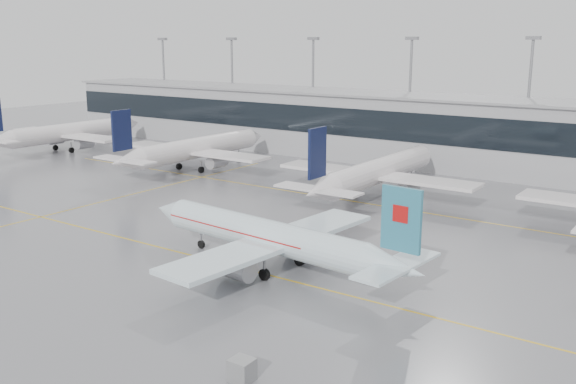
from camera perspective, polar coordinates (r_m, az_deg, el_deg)
The scene contains 13 objects.
ground at distance 65.32m, azimuth -6.10°, elevation -6.25°, with size 320.00×320.00×0.00m, color slate.
taxi_line_main at distance 65.32m, azimuth -6.10°, elevation -6.25°, with size 120.00×0.25×0.01m, color gold.
taxi_line_north at distance 89.07m, azimuth 6.68°, elevation -0.96°, with size 120.00×0.25×0.01m, color gold.
taxi_line_cross at distance 96.06m, azimuth -13.74°, elevation -0.21°, with size 0.25×60.00×0.01m, color gold.
terminal at distance 116.64m, azimuth 14.34°, elevation 5.08°, with size 180.00×15.00×12.00m, color #9B9B9E.
terminal_glass at distance 109.47m, azimuth 12.95°, elevation 5.44°, with size 180.00×0.20×5.00m, color black.
terminal_roof at distance 115.96m, azimuth 14.51°, elevation 8.12°, with size 182.00×16.00×0.40m, color gray.
light_masts at distance 121.49m, azimuth 15.57°, elevation 8.81°, with size 156.40×1.00×22.60m.
air_canada_jet at distance 61.95m, azimuth -1.32°, elevation -4.12°, with size 33.82×26.42×10.31m.
parked_jet_a at distance 137.78m, azimuth -19.04°, elevation 5.01°, with size 29.64×36.96×11.72m.
parked_jet_b at distance 111.57m, azimuth -8.34°, elevation 3.81°, with size 29.64×36.96×11.72m.
parked_jet_c at distance 91.44m, azimuth 7.85°, elevation 1.76°, with size 29.64×36.96×11.72m.
gse_unit at distance 43.65m, azimuth -4.11°, elevation -15.49°, with size 1.51×1.40×1.51m, color gray.
Camera 1 is at (40.87, -46.11, 21.71)m, focal length 40.00 mm.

